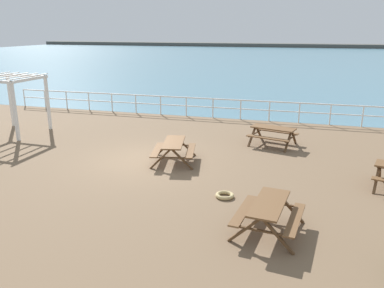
% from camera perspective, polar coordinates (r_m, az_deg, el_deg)
% --- Properties ---
extents(ground_plane, '(30.00, 24.00, 0.20)m').
position_cam_1_polar(ground_plane, '(14.73, -6.64, -2.73)').
color(ground_plane, brown).
extents(sea_band, '(142.00, 90.00, 0.01)m').
position_cam_1_polar(sea_band, '(65.95, 11.38, 12.18)').
color(sea_band, teal).
rests_on(sea_band, ground).
extents(distant_shoreline, '(142.00, 6.00, 1.80)m').
position_cam_1_polar(distant_shoreline, '(108.80, 13.39, 13.69)').
color(distant_shoreline, '#4C4C47').
rests_on(distant_shoreline, ground).
extents(seaward_railing, '(23.07, 0.07, 1.08)m').
position_cam_1_polar(seaward_railing, '(21.64, 1.11, 5.92)').
color(seaward_railing, white).
rests_on(seaward_railing, ground).
extents(picnic_table_near_left, '(1.73, 1.97, 0.80)m').
position_cam_1_polar(picnic_table_near_left, '(9.61, 11.23, -9.44)').
color(picnic_table_near_left, brown).
rests_on(picnic_table_near_left, ground).
extents(picnic_table_mid_centre, '(2.13, 1.92, 0.80)m').
position_cam_1_polar(picnic_table_mid_centre, '(16.67, 11.82, 1.79)').
color(picnic_table_mid_centre, brown).
rests_on(picnic_table_mid_centre, ground).
extents(picnic_table_far_right, '(1.85, 2.07, 0.80)m').
position_cam_1_polar(picnic_table_far_right, '(14.25, -2.70, -0.40)').
color(picnic_table_far_right, brown).
rests_on(picnic_table_far_right, ground).
extents(lattice_pergola, '(2.51, 2.63, 2.70)m').
position_cam_1_polar(lattice_pergola, '(19.87, -25.07, 7.10)').
color(lattice_pergola, white).
rests_on(lattice_pergola, ground).
extents(rope_coil, '(0.55, 0.55, 0.11)m').
position_cam_1_polar(rope_coil, '(11.51, 4.83, -7.52)').
color(rope_coil, tan).
rests_on(rope_coil, ground).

